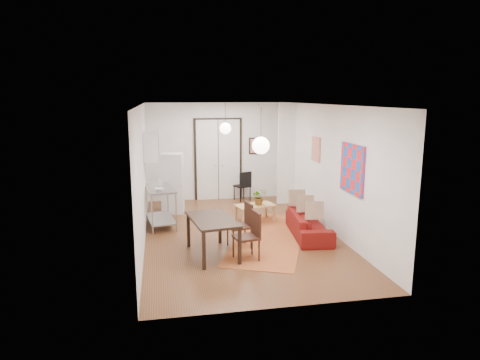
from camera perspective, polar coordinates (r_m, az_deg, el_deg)
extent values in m
plane|color=brown|center=(9.81, -0.07, -7.21)|extent=(7.00, 7.00, 0.00)
cube|color=silver|center=(9.31, -0.08, 9.98)|extent=(4.20, 7.00, 0.02)
cube|color=white|center=(12.87, -2.96, 3.82)|extent=(4.20, 0.02, 2.90)
cube|color=white|center=(6.13, 6.01, -4.45)|extent=(4.20, 0.02, 2.90)
cube|color=white|center=(9.30, -12.90, 0.71)|extent=(0.02, 7.00, 2.90)
cube|color=white|center=(10.05, 11.78, 1.52)|extent=(0.02, 7.00, 2.90)
cube|color=silver|center=(12.86, -2.92, 2.69)|extent=(1.44, 0.06, 2.50)
cube|color=white|center=(12.34, 6.20, 3.45)|extent=(0.50, 0.10, 2.90)
cube|color=white|center=(10.71, -11.77, 4.54)|extent=(0.35, 1.00, 0.70)
cube|color=red|center=(8.88, 14.75, 1.45)|extent=(0.05, 1.00, 1.00)
cube|color=beige|center=(10.72, 10.11, 4.07)|extent=(0.05, 0.50, 0.60)
cube|color=red|center=(13.02, 2.08, 4.58)|extent=(0.40, 0.03, 0.50)
cube|color=#9C5E41|center=(11.21, -12.51, 5.05)|extent=(0.03, 0.44, 0.54)
sphere|color=white|center=(11.31, -1.96, 6.89)|extent=(0.30, 0.30, 0.30)
cylinder|color=black|center=(11.29, -1.98, 8.91)|extent=(0.01, 0.01, 0.50)
sphere|color=white|center=(7.40, 2.80, 4.61)|extent=(0.30, 0.30, 0.30)
cylinder|color=black|center=(7.36, 2.83, 7.71)|extent=(0.01, 0.01, 0.50)
cube|color=#B35B2C|center=(9.59, 3.93, -7.65)|extent=(2.74, 4.02, 0.01)
imported|color=maroon|center=(9.72, 9.16, -5.86)|extent=(1.92, 0.94, 0.54)
cube|color=tan|center=(10.68, 2.03, -3.43)|extent=(1.05, 0.74, 0.04)
cube|color=tan|center=(10.45, 0.01, -4.95)|extent=(0.06, 0.06, 0.38)
cube|color=tan|center=(10.64, 4.51, -4.70)|extent=(0.06, 0.06, 0.38)
cube|color=tan|center=(10.85, -0.41, -4.34)|extent=(0.06, 0.06, 0.38)
cube|color=tan|center=(11.03, 3.93, -4.11)|extent=(0.06, 0.06, 0.38)
imported|color=#38642D|center=(10.65, 2.56, -2.22)|extent=(0.40, 0.44, 0.41)
cube|color=#A7AAAB|center=(10.33, -10.65, -1.13)|extent=(0.78, 1.31, 0.04)
cube|color=#A7AAAB|center=(10.51, -10.51, -5.09)|extent=(0.74, 1.27, 0.03)
cylinder|color=#A7AAAB|center=(9.88, -12.11, -4.52)|extent=(0.04, 0.04, 0.93)
cylinder|color=#A7AAAB|center=(9.88, -8.97, -4.41)|extent=(0.04, 0.04, 0.93)
cylinder|color=#A7AAAB|center=(11.00, -11.99, -2.91)|extent=(0.04, 0.04, 0.93)
cylinder|color=#A7AAAB|center=(11.00, -9.18, -2.81)|extent=(0.04, 0.04, 0.93)
imported|color=silver|center=(10.02, -10.66, -1.22)|extent=(0.25, 0.25, 0.05)
imported|color=teal|center=(10.55, -10.68, -0.21)|extent=(0.10, 0.10, 0.20)
cube|color=white|center=(11.55, -8.98, -0.42)|extent=(0.64, 0.64, 1.60)
cube|color=black|center=(8.35, -3.72, -5.28)|extent=(0.98, 1.47, 0.05)
cube|color=black|center=(7.84, -5.61, -9.35)|extent=(0.07, 0.07, 0.70)
cube|color=black|center=(7.93, -0.63, -9.07)|extent=(0.07, 0.07, 0.70)
cube|color=black|center=(9.04, -6.34, -6.57)|extent=(0.07, 0.07, 0.70)
cube|color=black|center=(9.11, -2.04, -6.36)|extent=(0.07, 0.07, 0.70)
cube|color=#361A11|center=(8.86, -0.10, -6.21)|extent=(0.51, 0.49, 0.04)
cube|color=#361A11|center=(8.98, -0.34, -4.28)|extent=(0.10, 0.43, 0.47)
cylinder|color=#361A11|center=(8.71, -1.06, -8.06)|extent=(0.03, 0.03, 0.45)
cylinder|color=#361A11|center=(8.78, 1.33, -7.91)|extent=(0.03, 0.03, 0.45)
cylinder|color=#361A11|center=(9.08, -1.48, -7.26)|extent=(0.03, 0.03, 0.45)
cylinder|color=#361A11|center=(9.14, 0.82, -7.13)|extent=(0.03, 0.03, 0.45)
cube|color=#361A11|center=(8.20, 0.81, -7.64)|extent=(0.51, 0.49, 0.04)
cube|color=#361A11|center=(8.32, 0.54, -5.54)|extent=(0.10, 0.43, 0.47)
cylinder|color=#361A11|center=(8.07, -0.21, -9.67)|extent=(0.03, 0.03, 0.45)
cylinder|color=#361A11|center=(8.14, 2.38, -9.49)|extent=(0.03, 0.03, 0.45)
cylinder|color=#361A11|center=(8.42, -0.70, -8.74)|extent=(0.03, 0.03, 0.45)
cylinder|color=#361A11|center=(8.49, 1.78, -8.58)|extent=(0.03, 0.03, 0.45)
cube|color=black|center=(12.81, 0.29, -0.81)|extent=(0.53, 0.53, 0.04)
cube|color=black|center=(12.94, 0.13, 0.38)|extent=(0.39, 0.19, 0.43)
cylinder|color=black|center=(12.66, -0.33, -1.96)|extent=(0.03, 0.03, 0.43)
cylinder|color=black|center=(12.72, 1.20, -1.90)|extent=(0.03, 0.03, 0.43)
cylinder|color=black|center=(12.99, -0.61, -1.62)|extent=(0.03, 0.03, 0.43)
cylinder|color=black|center=(13.05, 0.89, -1.56)|extent=(0.03, 0.03, 0.43)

